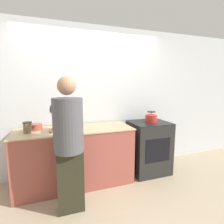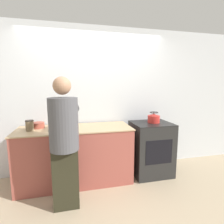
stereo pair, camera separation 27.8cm
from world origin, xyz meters
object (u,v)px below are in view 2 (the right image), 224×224
object	(u,v)px
cutting_board	(63,128)
canister_jar	(30,125)
person	(64,140)
oven	(151,148)
knife	(61,127)
kettle	(154,118)
bowl_prep	(38,125)

from	to	relation	value
cutting_board	canister_jar	bearing A→B (deg)	-179.73
cutting_board	canister_jar	size ratio (longest dim) A/B	2.41
person	canister_jar	bearing A→B (deg)	132.13
person	canister_jar	xyz separation A→B (m)	(-0.51, 0.57, 0.08)
oven	person	world-z (taller)	person
oven	knife	xyz separation A→B (m)	(-1.53, 0.02, 0.46)
knife	kettle	world-z (taller)	kettle
person	canister_jar	distance (m)	0.77
knife	bowl_prep	size ratio (longest dim) A/B	1.29
bowl_prep	canister_jar	world-z (taller)	canister_jar
oven	kettle	size ratio (longest dim) A/B	4.44
oven	knife	distance (m)	1.60
bowl_prep	knife	bearing A→B (deg)	-22.05
person	canister_jar	world-z (taller)	person
person	oven	bearing A→B (deg)	20.99
oven	knife	size ratio (longest dim) A/B	3.64
oven	canister_jar	xyz separation A→B (m)	(-1.97, 0.01, 0.52)
kettle	knife	bearing A→B (deg)	179.46
bowl_prep	cutting_board	bearing A→B (deg)	-21.70
cutting_board	bowl_prep	size ratio (longest dim) A/B	1.93
oven	bowl_prep	world-z (taller)	bowl_prep
bowl_prep	person	bearing A→B (deg)	-59.57
cutting_board	person	bearing A→B (deg)	-86.28
bowl_prep	kettle	bearing A→B (deg)	-4.72
cutting_board	knife	size ratio (longest dim) A/B	1.49
cutting_board	kettle	bearing A→B (deg)	-0.14
cutting_board	bowl_prep	bearing A→B (deg)	158.30
knife	oven	bearing A→B (deg)	-2.25
person	bowl_prep	bearing A→B (deg)	120.43
person	kettle	size ratio (longest dim) A/B	8.03
bowl_prep	canister_jar	xyz separation A→B (m)	(-0.09, -0.16, 0.04)
person	knife	bearing A→B (deg)	96.99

